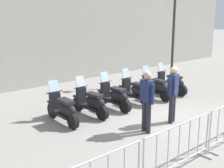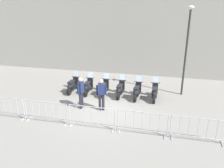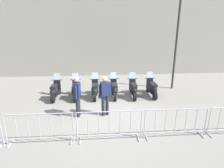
{
  "view_description": "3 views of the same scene",
  "coord_description": "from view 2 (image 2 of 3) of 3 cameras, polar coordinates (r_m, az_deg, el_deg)",
  "views": [
    {
      "loc": [
        -7.32,
        -4.61,
        3.19
      ],
      "look_at": [
        -0.5,
        1.98,
        0.93
      ],
      "focal_mm": 46.02,
      "sensor_mm": 36.0,
      "label": 1
    },
    {
      "loc": [
        2.08,
        -10.74,
        5.34
      ],
      "look_at": [
        0.27,
        1.26,
        1.0
      ],
      "focal_mm": 35.68,
      "sensor_mm": 36.0,
      "label": 2
    },
    {
      "loc": [
        -0.98,
        -7.49,
        3.74
      ],
      "look_at": [
        0.5,
        1.53,
        0.86
      ],
      "focal_mm": 30.04,
      "sensor_mm": 36.0,
      "label": 3
    }
  ],
  "objects": [
    {
      "name": "ground_plane",
      "position": [
        12.17,
        -2.15,
        -6.36
      ],
      "size": [
        120.0,
        120.0,
        0.0
      ],
      "primitive_type": "plane",
      "color": "gray"
    },
    {
      "name": "street_lamp",
      "position": [
        13.87,
        18.67,
        9.95
      ],
      "size": [
        0.36,
        0.36,
        5.31
      ],
      "color": "#2D332D",
      "rests_on": "ground"
    },
    {
      "name": "officer_near_row_end",
      "position": [
        11.65,
        -2.73,
        -2.33
      ],
      "size": [
        0.54,
        0.29,
        1.73
      ],
      "color": "#23232D",
      "rests_on": "ground"
    },
    {
      "name": "motorcycle_3",
      "position": [
        13.61,
        2.11,
        -1.38
      ],
      "size": [
        0.57,
        1.73,
        1.24
      ],
      "color": "black",
      "rests_on": "ground"
    },
    {
      "name": "motorcycle_2",
      "position": [
        13.85,
        -2.1,
        -1.0
      ],
      "size": [
        0.57,
        1.73,
        1.24
      ],
      "color": "black",
      "rests_on": "ground"
    },
    {
      "name": "motorcycle_1",
      "position": [
        14.13,
        -6.16,
        -0.67
      ],
      "size": [
        0.56,
        1.72,
        1.24
      ],
      "color": "black",
      "rests_on": "ground"
    },
    {
      "name": "motorcycle_0",
      "position": [
        14.5,
        -10.06,
        -0.33
      ],
      "size": [
        0.6,
        1.72,
        1.24
      ],
      "color": "black",
      "rests_on": "ground"
    },
    {
      "name": "barrier_segment_4",
      "position": [
        9.9,
        21.15,
        -10.87
      ],
      "size": [
        2.19,
        0.61,
        1.07
      ],
      "color": "#B2B5B7",
      "rests_on": "ground"
    },
    {
      "name": "officer_mid_plaza",
      "position": [
        12.01,
        -7.99,
        -1.82
      ],
      "size": [
        0.3,
        0.54,
        1.73
      ],
      "color": "#23232D",
      "rests_on": "ground"
    },
    {
      "name": "motorcycle_5",
      "position": [
        13.37,
        10.86,
        -2.12
      ],
      "size": [
        0.56,
        1.73,
        1.24
      ],
      "color": "black",
      "rests_on": "ground"
    },
    {
      "name": "barrier_segment_2",
      "position": [
        10.22,
        -5.23,
        -8.51
      ],
      "size": [
        2.19,
        0.61,
        1.07
      ],
      "color": "#B2B5B7",
      "rests_on": "ground"
    },
    {
      "name": "motorcycle_4",
      "position": [
        13.39,
        6.39,
        -1.85
      ],
      "size": [
        0.61,
        1.72,
        1.24
      ],
      "color": "black",
      "rests_on": "ground"
    },
    {
      "name": "barrier_segment_0",
      "position": [
        12.34,
        -25.82,
        -5.38
      ],
      "size": [
        2.19,
        0.61,
        1.07
      ],
      "color": "#B2B5B7",
      "rests_on": "ground"
    },
    {
      "name": "barrier_segment_3",
      "position": [
        9.8,
        7.71,
        -9.93
      ],
      "size": [
        2.19,
        0.61,
        1.07
      ],
      "color": "#B2B5B7",
      "rests_on": "ground"
    },
    {
      "name": "barrier_segment_1",
      "position": [
        11.1,
        -16.54,
        -6.91
      ],
      "size": [
        2.19,
        0.61,
        1.07
      ],
      "color": "#B2B5B7",
      "rests_on": "ground"
    }
  ]
}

